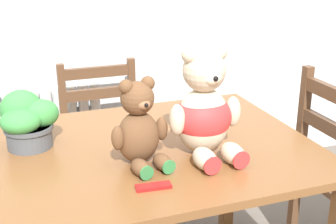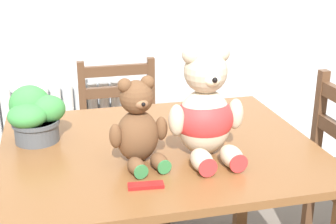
% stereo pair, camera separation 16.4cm
% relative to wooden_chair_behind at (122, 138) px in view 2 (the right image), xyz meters
% --- Properties ---
extents(radiator, '(0.84, 0.10, 0.70)m').
position_rel_wooden_chair_behind_xyz_m(radiator, '(-0.38, 0.26, -0.13)').
color(radiator, white).
rests_on(radiator, ground_plane).
extents(dining_table, '(1.19, 0.96, 0.75)m').
position_rel_wooden_chair_behind_xyz_m(dining_table, '(0.03, -0.81, 0.20)').
color(dining_table, brown).
rests_on(dining_table, ground_plane).
extents(wooden_chair_behind, '(0.44, 0.40, 0.87)m').
position_rel_wooden_chair_behind_xyz_m(wooden_chair_behind, '(0.00, 0.00, 0.00)').
color(wooden_chair_behind, brown).
rests_on(wooden_chair_behind, ground_plane).
extents(teddy_bear_left, '(0.22, 0.23, 0.31)m').
position_rel_wooden_chair_behind_xyz_m(teddy_bear_left, '(-0.07, -0.93, 0.44)').
color(teddy_bear_left, brown).
rests_on(teddy_bear_left, dining_table).
extents(teddy_bear_right, '(0.28, 0.29, 0.41)m').
position_rel_wooden_chair_behind_xyz_m(teddy_bear_right, '(0.18, -0.93, 0.47)').
color(teddy_bear_right, beige).
rests_on(teddy_bear_right, dining_table).
extents(potted_plant, '(0.22, 0.21, 0.22)m').
position_rel_wooden_chair_behind_xyz_m(potted_plant, '(-0.43, -0.65, 0.41)').
color(potted_plant, '#4C5156').
rests_on(potted_plant, dining_table).
extents(chocolate_bar, '(0.12, 0.05, 0.01)m').
position_rel_wooden_chair_behind_xyz_m(chocolate_bar, '(-0.08, -1.13, 0.31)').
color(chocolate_bar, red).
rests_on(chocolate_bar, dining_table).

